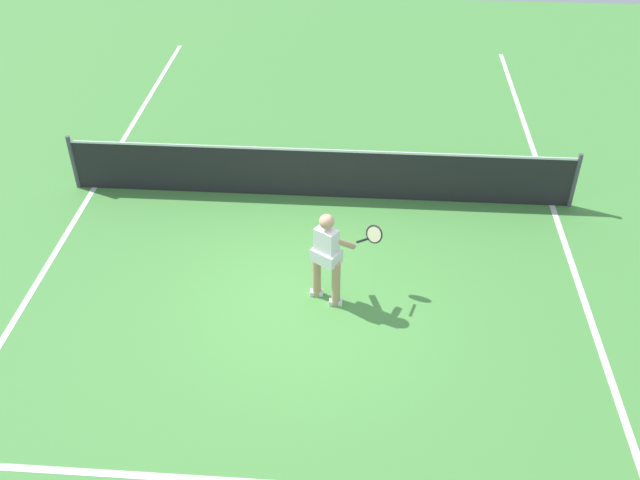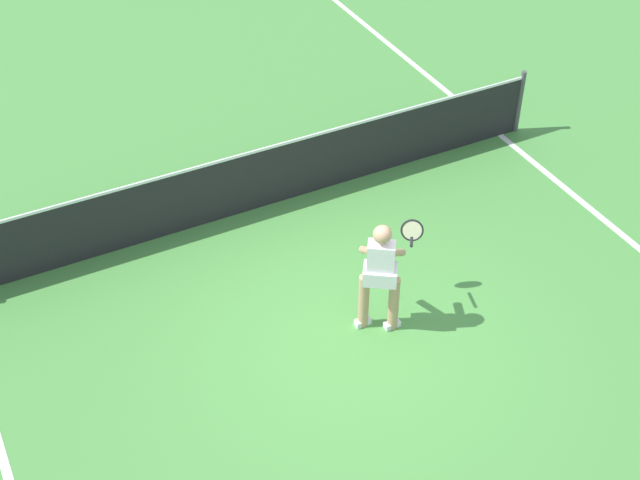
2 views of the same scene
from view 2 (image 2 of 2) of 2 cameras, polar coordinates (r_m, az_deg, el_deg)
ground_plane at (r=10.99m, az=2.36°, el=-6.12°), size 28.53×28.53×0.00m
sideline_left_marking at (r=10.27m, az=-19.31°, el=-13.40°), size 0.10×19.95×0.01m
sideline_right_marking at (r=13.09m, az=18.74°, el=0.20°), size 0.10×19.95×0.01m
court_net at (r=12.67m, az=-3.96°, el=3.88°), size 9.11×0.08×1.06m
tennis_player at (r=10.58m, az=3.89°, el=-2.05°), size 1.08×0.77×1.55m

